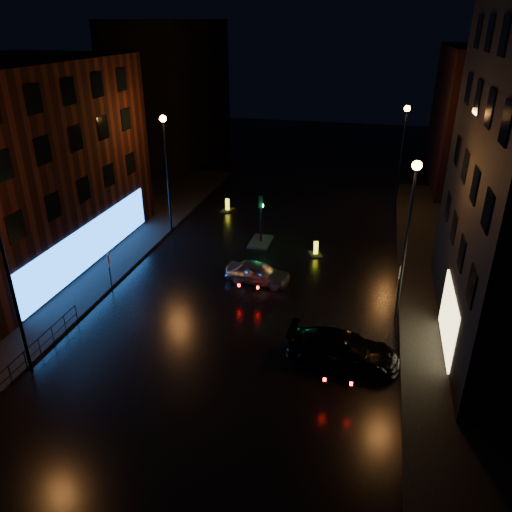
# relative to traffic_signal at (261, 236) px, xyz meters

# --- Properties ---
(ground) EXTENTS (120.00, 120.00, 0.00)m
(ground) POSITION_rel_traffic_signal_xyz_m (1.20, -14.00, -0.50)
(ground) COLOR black
(ground) RESTS_ON ground
(pavement_left) EXTENTS (12.00, 44.00, 0.15)m
(pavement_left) POSITION_rel_traffic_signal_xyz_m (-12.80, -6.00, -0.43)
(pavement_left) COLOR black
(pavement_left) RESTS_ON ground
(building_left) EXTENTS (10.00, 18.00, 12.00)m
(building_left) POSITION_rel_traffic_signal_xyz_m (-14.30, -6.00, 5.50)
(building_left) COLOR black
(building_left) RESTS_ON ground
(building_far_left) EXTENTS (8.00, 16.00, 14.00)m
(building_far_left) POSITION_rel_traffic_signal_xyz_m (-14.80, 21.00, 6.50)
(building_far_left) COLOR black
(building_far_left) RESTS_ON ground
(building_far_right) EXTENTS (8.00, 14.00, 12.00)m
(building_far_right) POSITION_rel_traffic_signal_xyz_m (16.20, 18.00, 5.50)
(building_far_right) COLOR black
(building_far_right) RESTS_ON ground
(street_lamp_lnear) EXTENTS (0.44, 0.44, 8.37)m
(street_lamp_lnear) POSITION_rel_traffic_signal_xyz_m (-6.60, -16.00, 5.06)
(street_lamp_lnear) COLOR black
(street_lamp_lnear) RESTS_ON ground
(street_lamp_lfar) EXTENTS (0.44, 0.44, 8.37)m
(street_lamp_lfar) POSITION_rel_traffic_signal_xyz_m (-6.60, -0.00, 5.06)
(street_lamp_lfar) COLOR black
(street_lamp_lfar) RESTS_ON ground
(street_lamp_rnear) EXTENTS (0.44, 0.44, 8.37)m
(street_lamp_rnear) POSITION_rel_traffic_signal_xyz_m (9.00, -8.00, 5.06)
(street_lamp_rnear) COLOR black
(street_lamp_rnear) RESTS_ON ground
(street_lamp_rfar) EXTENTS (0.44, 0.44, 8.37)m
(street_lamp_rfar) POSITION_rel_traffic_signal_xyz_m (9.00, 8.00, 5.06)
(street_lamp_rfar) COLOR black
(street_lamp_rfar) RESTS_ON ground
(traffic_signal) EXTENTS (1.40, 2.40, 3.45)m
(traffic_signal) POSITION_rel_traffic_signal_xyz_m (0.00, 0.00, 0.00)
(traffic_signal) COLOR black
(traffic_signal) RESTS_ON ground
(guard_railing) EXTENTS (0.05, 6.04, 1.00)m
(guard_railing) POSITION_rel_traffic_signal_xyz_m (-6.80, -15.00, 0.24)
(guard_railing) COLOR black
(guard_railing) RESTS_ON ground
(silver_hatchback) EXTENTS (3.90, 1.92, 1.28)m
(silver_hatchback) POSITION_rel_traffic_signal_xyz_m (1.17, -5.64, 0.14)
(silver_hatchback) COLOR #B5B7BD
(silver_hatchback) RESTS_ON ground
(dark_sedan) EXTENTS (5.11, 2.32, 1.45)m
(dark_sedan) POSITION_rel_traffic_signal_xyz_m (6.64, -12.11, 0.22)
(dark_sedan) COLOR black
(dark_sedan) RESTS_ON ground
(bollard_near) EXTENTS (1.10, 1.28, 0.94)m
(bollard_near) POSITION_rel_traffic_signal_xyz_m (3.96, -1.08, -0.30)
(bollard_near) COLOR black
(bollard_near) RESTS_ON ground
(bollard_far) EXTENTS (1.01, 1.30, 1.00)m
(bollard_far) POSITION_rel_traffic_signal_xyz_m (-4.08, 5.53, -0.28)
(bollard_far) COLOR black
(bollard_far) RESTS_ON ground
(road_sign_left) EXTENTS (0.27, 0.52, 2.28)m
(road_sign_left) POSITION_rel_traffic_signal_xyz_m (-6.70, -8.58, 1.21)
(road_sign_left) COLOR black
(road_sign_left) RESTS_ON ground
(road_sign_right) EXTENTS (0.17, 0.52, 2.16)m
(road_sign_right) POSITION_rel_traffic_signal_xyz_m (9.10, -5.85, 1.12)
(road_sign_right) COLOR black
(road_sign_right) RESTS_ON ground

